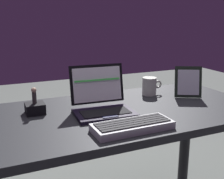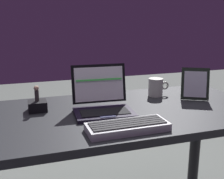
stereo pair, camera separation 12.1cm
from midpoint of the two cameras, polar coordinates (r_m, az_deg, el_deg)
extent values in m
cube|color=black|center=(1.28, -1.91, -4.99)|extent=(1.35, 0.64, 0.03)
cylinder|color=black|center=(1.91, 12.66, -10.56)|extent=(0.06, 0.06, 0.71)
cube|color=black|center=(1.22, -4.37, -4.81)|extent=(0.26, 0.19, 0.02)
cube|color=black|center=(1.20, -4.20, -4.60)|extent=(0.21, 0.11, 0.00)
cube|color=black|center=(1.15, -3.44, -5.47)|extent=(0.07, 0.03, 0.00)
cube|color=black|center=(1.28, -5.71, 1.11)|extent=(0.25, 0.06, 0.17)
cube|color=white|center=(1.28, -5.65, 1.02)|extent=(0.22, 0.05, 0.15)
cube|color=#4CF259|center=(1.27, -5.66, 1.88)|extent=(0.21, 0.02, 0.01)
cube|color=#B3B5B9|center=(1.06, 0.90, -7.46)|extent=(0.31, 0.12, 0.03)
cube|color=black|center=(1.02, 1.79, -7.32)|extent=(0.28, 0.02, 0.00)
cube|color=black|center=(1.04, 1.34, -6.98)|extent=(0.28, 0.02, 0.00)
cube|color=black|center=(1.05, 0.90, -6.64)|extent=(0.28, 0.02, 0.00)
cube|color=black|center=(1.07, 0.48, -6.32)|extent=(0.28, 0.02, 0.00)
cube|color=black|center=(1.09, 0.07, -6.00)|extent=(0.28, 0.02, 0.00)
cube|color=black|center=(1.49, 12.85, 1.45)|extent=(0.14, 0.11, 0.16)
cube|color=silver|center=(1.49, 12.89, 1.38)|extent=(0.11, 0.08, 0.13)
cube|color=black|center=(1.54, 12.54, -0.72)|extent=(0.02, 0.02, 0.03)
cube|color=black|center=(1.29, -17.82, -3.67)|extent=(0.08, 0.08, 0.05)
cylinder|color=#393433|center=(1.28, -17.99, -1.64)|extent=(0.02, 0.02, 0.05)
sphere|color=tan|center=(1.27, -18.11, -0.14)|extent=(0.02, 0.02, 0.02)
cylinder|color=silver|center=(1.52, 5.27, 0.65)|extent=(0.08, 0.08, 0.09)
torus|color=silver|center=(1.55, 7.04, 1.01)|extent=(0.04, 0.01, 0.04)
camera|label=1|loc=(0.06, -92.86, -0.75)|focal=45.50mm
camera|label=2|loc=(0.06, 87.14, 0.75)|focal=45.50mm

